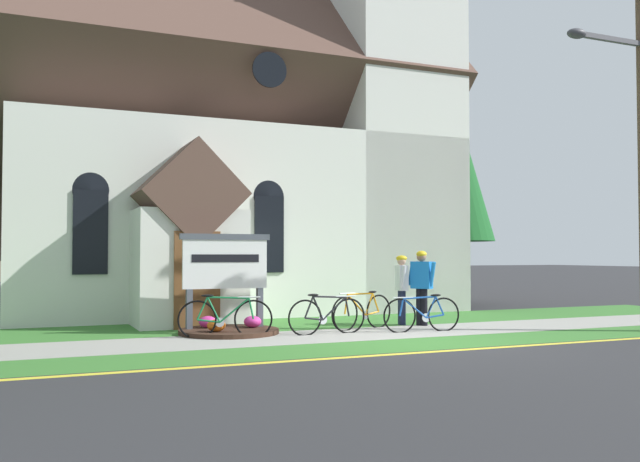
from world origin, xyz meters
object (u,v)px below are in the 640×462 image
object	(u,v)px
bicycle_green	(327,315)
bicycle_black	(422,314)
church_sign	(225,266)
bicycle_blue	(225,318)
cyclist_in_orange_jersey	(402,285)
roadside_conifer	(442,149)
utility_pole	(640,108)
cyclist_in_yellow_jersey	(422,282)
bicycle_red	(362,311)

from	to	relation	value
bicycle_green	bicycle_black	distance (m)	2.01
church_sign	bicycle_blue	xyz separation A→B (m)	(-0.25, -0.89, -0.97)
bicycle_blue	cyclist_in_orange_jersey	xyz separation A→B (m)	(4.35, 0.79, 0.53)
bicycle_blue	roadside_conifer	xyz separation A→B (m)	(9.05, 6.19, 4.68)
utility_pole	cyclist_in_orange_jersey	bearing A→B (deg)	141.49
bicycle_blue	cyclist_in_orange_jersey	size ratio (longest dim) A/B	1.11
cyclist_in_yellow_jersey	roadside_conifer	bearing A→B (deg)	52.72
church_sign	roadside_conifer	world-z (taller)	roadside_conifer
bicycle_red	bicycle_blue	world-z (taller)	bicycle_blue
church_sign	cyclist_in_orange_jersey	bearing A→B (deg)	-1.44
cyclist_in_orange_jersey	bicycle_black	bearing A→B (deg)	-103.64
bicycle_red	bicycle_blue	distance (m)	3.12
bicycle_black	bicycle_blue	size ratio (longest dim) A/B	0.97
bicycle_green	roadside_conifer	bearing A→B (deg)	42.52
bicycle_red	utility_pole	size ratio (longest dim) A/B	0.20
church_sign	bicycle_green	bearing A→B (deg)	-32.44
bicycle_red	church_sign	bearing A→B (deg)	168.55
cyclist_in_orange_jersey	utility_pole	size ratio (longest dim) A/B	0.19
church_sign	cyclist_in_yellow_jersey	size ratio (longest dim) A/B	1.20
church_sign	bicycle_red	xyz separation A→B (m)	(2.86, -0.58, -0.97)
church_sign	bicycle_green	size ratio (longest dim) A/B	1.18
utility_pole	bicycle_black	bearing A→B (deg)	158.28
bicycle_green	utility_pole	xyz separation A→B (m)	(6.26, -2.11, 4.30)
church_sign	cyclist_in_yellow_jersey	world-z (taller)	church_sign
bicycle_green	bicycle_red	world-z (taller)	bicycle_green
utility_pole	roadside_conifer	xyz separation A→B (m)	(0.75, 8.54, 0.39)
bicycle_green	bicycle_red	size ratio (longest dim) A/B	1.02
bicycle_green	bicycle_red	bearing A→B (deg)	27.33
bicycle_red	bicycle_blue	xyz separation A→B (m)	(-3.10, -0.31, 0.00)
bicycle_black	bicycle_blue	world-z (taller)	bicycle_blue
bicycle_green	cyclist_in_orange_jersey	xyz separation A→B (m)	(2.32, 1.03, 0.53)
bicycle_black	roadside_conifer	world-z (taller)	roadside_conifer
bicycle_green	cyclist_in_orange_jersey	bearing A→B (deg)	23.94
bicycle_red	cyclist_in_yellow_jersey	bearing A→B (deg)	3.83
bicycle_black	bicycle_red	world-z (taller)	bicycle_red
bicycle_blue	cyclist_in_yellow_jersey	distance (m)	4.71
bicycle_black	roadside_conifer	distance (m)	9.70
cyclist_in_yellow_jersey	cyclist_in_orange_jersey	xyz separation A→B (m)	(-0.30, 0.37, -0.07)
bicycle_green	utility_pole	bearing A→B (deg)	-18.59
bicycle_green	cyclist_in_orange_jersey	world-z (taller)	cyclist_in_orange_jersey
cyclist_in_yellow_jersey	church_sign	bearing A→B (deg)	173.84
bicycle_blue	bicycle_green	bearing A→B (deg)	-6.81
church_sign	roadside_conifer	xyz separation A→B (m)	(8.80, 5.30, 3.72)
cyclist_in_orange_jersey	cyclist_in_yellow_jersey	bearing A→B (deg)	-51.22
bicycle_black	church_sign	bearing A→B (deg)	157.83
bicycle_green	roadside_conifer	xyz separation A→B (m)	(7.02, 6.43, 4.69)
roadside_conifer	bicycle_green	bearing A→B (deg)	-137.48
bicycle_green	roadside_conifer	distance (m)	10.61
bicycle_red	cyclist_in_yellow_jersey	xyz separation A→B (m)	(1.55, 0.10, 0.60)
church_sign	cyclist_in_orange_jersey	size ratio (longest dim) A/B	1.28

